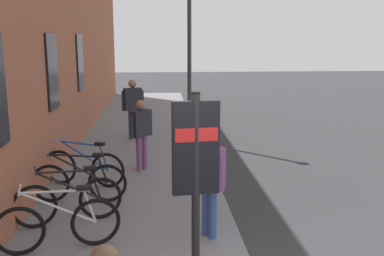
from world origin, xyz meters
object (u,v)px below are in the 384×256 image
pedestrian_by_facade (133,103)px  pedestrian_near_bus (209,173)px  pedestrian_crossing_street (141,128)px  street_lamp (189,30)px  transit_info_sign (196,161)px  bicycle_mid_rack (59,224)px  bicycle_leaning_wall (69,200)px  bicycle_under_window (79,182)px  bicycle_far_end (84,167)px

pedestrian_by_facade → pedestrian_near_bus: pedestrian_by_facade is taller
pedestrian_crossing_street → street_lamp: street_lamp is taller
transit_info_sign → bicycle_mid_rack: bearing=59.3°
bicycle_mid_rack → transit_info_sign: 2.48m
pedestrian_by_facade → pedestrian_near_bus: size_ratio=1.07×
bicycle_leaning_wall → pedestrian_near_bus: (-0.68, -2.23, 0.63)m
pedestrian_crossing_street → pedestrian_by_facade: size_ratio=0.91×
bicycle_mid_rack → bicycle_leaning_wall: size_ratio=1.02×
bicycle_mid_rack → bicycle_under_window: same height
bicycle_under_window → bicycle_mid_rack: bearing=-179.0°
bicycle_mid_rack → street_lamp: size_ratio=0.32×
bicycle_under_window → bicycle_far_end: size_ratio=1.03×
bicycle_leaning_wall → pedestrian_crossing_street: size_ratio=1.06×
pedestrian_crossing_street → street_lamp: 4.16m
pedestrian_near_bus → street_lamp: 7.22m
bicycle_far_end → pedestrian_near_bus: 3.49m
bicycle_mid_rack → transit_info_sign: transit_info_sign is taller
pedestrian_near_bus → street_lamp: (6.88, -0.19, 2.17)m
bicycle_under_window → transit_info_sign: bearing=-147.9°
bicycle_under_window → pedestrian_near_bus: 2.83m
transit_info_sign → pedestrian_near_bus: bearing=-13.3°
bicycle_under_window → pedestrian_by_facade: 5.27m
transit_info_sign → bicycle_under_window: bearing=32.1°
pedestrian_crossing_street → pedestrian_by_facade: (3.20, 0.35, 0.10)m
bicycle_leaning_wall → pedestrian_near_bus: 2.41m
bicycle_under_window → pedestrian_crossing_street: (1.98, -1.08, 0.60)m
pedestrian_by_facade → street_lamp: 2.69m
bicycle_mid_rack → bicycle_leaning_wall: (0.95, 0.04, 0.00)m
bicycle_far_end → pedestrian_crossing_street: bearing=-47.5°
pedestrian_near_bus → pedestrian_crossing_street: bearing=17.5°
pedestrian_near_bus → bicycle_leaning_wall: bearing=73.1°
bicycle_under_window → pedestrian_crossing_street: pedestrian_crossing_street is taller
pedestrian_crossing_street → pedestrian_by_facade: bearing=6.2°
pedestrian_near_bus → street_lamp: bearing=-1.6°
bicycle_under_window → pedestrian_crossing_street: bearing=-28.6°
bicycle_far_end → street_lamp: (4.31, -2.47, 2.80)m
bicycle_leaning_wall → bicycle_under_window: 0.96m
bicycle_under_window → pedestrian_near_bus: bearing=-126.5°
bicycle_mid_rack → bicycle_under_window: bearing=1.0°
bicycle_far_end → pedestrian_by_facade: size_ratio=0.97×
transit_info_sign → pedestrian_near_bus: size_ratio=1.44×
bicycle_far_end → pedestrian_near_bus: bearing=-138.5°
pedestrian_by_facade → street_lamp: (0.07, -1.68, 2.10)m
bicycle_under_window → transit_info_sign: (-3.02, -1.89, 1.21)m
bicycle_mid_rack → bicycle_far_end: bearing=1.9°
transit_info_sign → pedestrian_by_facade: size_ratio=1.35×
pedestrian_crossing_street → bicycle_leaning_wall: bearing=159.7°
bicycle_under_window → bicycle_far_end: (0.94, 0.06, 0.00)m
bicycle_mid_rack → pedestrian_near_bus: (0.28, -2.18, 0.63)m
pedestrian_crossing_street → street_lamp: size_ratio=0.30×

